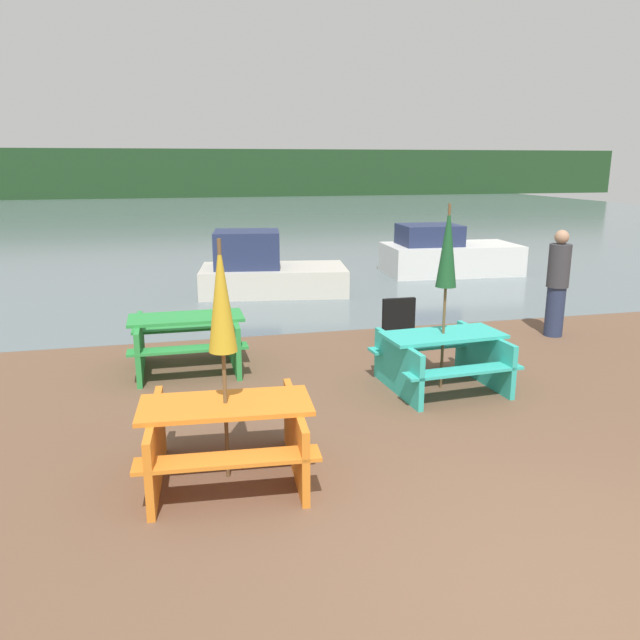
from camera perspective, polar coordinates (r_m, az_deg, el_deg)
ground_plane at (r=4.97m, az=22.02°, el=-22.56°), size 60.00×60.00×0.00m
water at (r=35.47m, az=-9.59°, el=9.34°), size 60.00×50.00×0.00m
far_treeline at (r=55.33m, az=-11.27°, el=13.03°), size 80.00×1.60×4.00m
picnic_table_orange at (r=5.97m, az=-8.54°, el=-10.14°), size 1.67×1.49×0.75m
picnic_table_teal at (r=8.32m, az=11.11°, el=-3.21°), size 1.64×1.48×0.74m
picnic_table_green at (r=9.08m, az=-12.05°, el=-1.59°), size 1.60×1.39×0.79m
umbrella_gold at (r=5.57m, az=-9.02°, el=1.92°), size 0.26×0.26×2.26m
umbrella_darkgreen at (r=8.02m, az=11.59°, el=6.46°), size 0.26×0.26×2.40m
boat at (r=14.22m, az=-4.97°, el=4.50°), size 3.47×2.19×1.41m
boat_second at (r=17.04m, az=11.53°, el=5.86°), size 3.58×1.96×1.31m
person at (r=11.27m, az=20.88°, el=3.14°), size 0.36×0.36×1.81m
signboard at (r=10.30m, az=7.19°, el=-0.06°), size 0.55×0.08×0.75m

